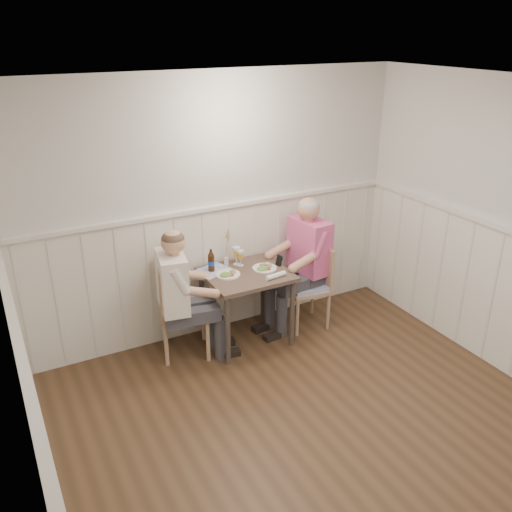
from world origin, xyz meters
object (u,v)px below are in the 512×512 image
(beer_bottle, at_px, (211,262))
(chair_left, at_px, (178,305))
(grass_vase, at_px, (226,249))
(chair_right, at_px, (311,283))
(man_in_pink, at_px, (305,271))
(diner_cream, at_px, (179,307))
(dining_table, at_px, (246,283))

(beer_bottle, bearing_deg, chair_left, -166.75)
(beer_bottle, height_order, grass_vase, grass_vase)
(chair_right, relative_size, grass_vase, 2.23)
(man_in_pink, xyz_separation_m, diner_cream, (-1.42, -0.06, -0.03))
(diner_cream, height_order, grass_vase, diner_cream)
(dining_table, relative_size, man_in_pink, 0.56)
(man_in_pink, bearing_deg, beer_bottle, 171.89)
(beer_bottle, xyz_separation_m, grass_vase, (0.19, 0.06, 0.08))
(dining_table, bearing_deg, diner_cream, -178.59)
(chair_right, relative_size, chair_left, 0.92)
(dining_table, bearing_deg, grass_vase, 111.23)
(dining_table, height_order, diner_cream, diner_cream)
(chair_left, xyz_separation_m, beer_bottle, (0.40, 0.09, 0.33))
(dining_table, height_order, man_in_pink, man_in_pink)
(chair_right, xyz_separation_m, diner_cream, (-1.45, 0.00, 0.08))
(dining_table, xyz_separation_m, chair_left, (-0.68, 0.09, -0.12))
(beer_bottle, bearing_deg, man_in_pink, -8.11)
(dining_table, xyz_separation_m, chair_right, (0.74, -0.02, -0.16))
(man_in_pink, bearing_deg, grass_vase, 165.67)
(chair_left, bearing_deg, grass_vase, 15.04)
(diner_cream, relative_size, grass_vase, 3.38)
(man_in_pink, distance_m, grass_vase, 0.90)
(man_in_pink, height_order, grass_vase, man_in_pink)
(diner_cream, xyz_separation_m, beer_bottle, (0.43, 0.20, 0.29))
(chair_left, relative_size, man_in_pink, 0.68)
(chair_right, distance_m, diner_cream, 1.46)
(man_in_pink, bearing_deg, dining_table, -176.48)
(diner_cream, relative_size, beer_bottle, 5.82)
(beer_bottle, bearing_deg, chair_right, -11.22)
(man_in_pink, xyz_separation_m, beer_bottle, (-0.99, 0.14, 0.26))
(chair_left, xyz_separation_m, diner_cream, (-0.03, -0.11, 0.04))
(chair_right, relative_size, man_in_pink, 0.63)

